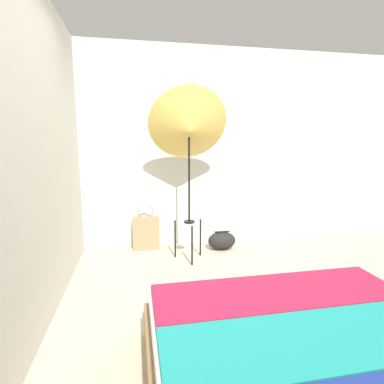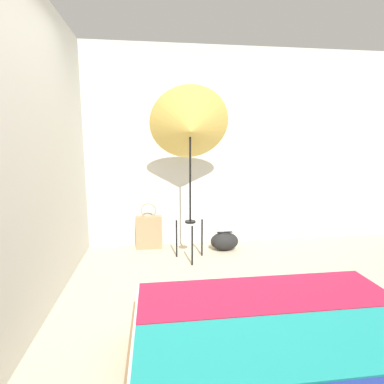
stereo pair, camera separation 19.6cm
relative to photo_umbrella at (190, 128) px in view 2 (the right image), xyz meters
name	(u,v)px [view 2 (the right image)]	position (x,y,z in m)	size (l,w,h in m)	color
ground_plane	(230,337)	(0.10, -1.48, -1.53)	(14.00, 14.00, 0.00)	tan
wall_back	(192,148)	(0.10, 0.61, -0.23)	(8.00, 0.05, 2.60)	beige
wall_side_left	(55,151)	(-1.31, -0.48, -0.23)	(0.05, 8.00, 2.60)	beige
photo_umbrella	(190,128)	(0.00, 0.00, 0.00)	(0.90, 0.62, 1.98)	black
tote_bag	(149,232)	(-0.49, 0.43, -1.31)	(0.34, 0.11, 0.61)	#9E7A56
duffel_bag	(224,241)	(0.48, 0.25, -1.42)	(0.36, 0.23, 0.24)	black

